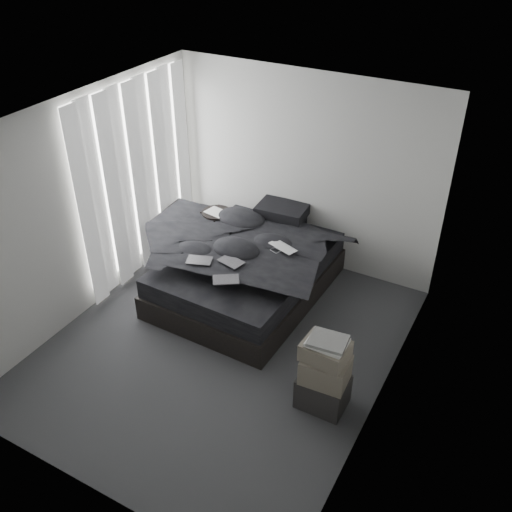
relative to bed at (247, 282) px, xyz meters
The scene contains 25 objects.
floor 1.06m from the bed, 76.35° to the right, with size 3.60×4.20×0.01m, color #343537.
ceiling 2.66m from the bed, 76.35° to the right, with size 3.60×4.20×0.01m, color white.
wall_back 1.59m from the bed, 77.09° to the left, with size 3.60×0.01×2.60m, color beige.
wall_front 3.33m from the bed, 85.46° to the right, with size 3.60×0.01×2.60m, color beige.
wall_left 2.18m from the bed, 146.69° to the right, with size 0.01×4.20×2.60m, color beige.
wall_right 2.56m from the bed, 26.48° to the right, with size 0.01×4.20×2.60m, color beige.
window_left 1.95m from the bed, behind, with size 0.02×2.00×2.30m, color white.
curtain_left 1.86m from the bed, behind, with size 0.06×2.12×2.48m, color white.
bed is the anchor object (origin of this frame).
mattress 0.28m from the bed, ahead, with size 1.66×2.21×0.24m, color black.
duvet 0.53m from the bed, 91.62° to the right, with size 1.68×1.95×0.27m, color black.
pillow_lower 1.01m from the bed, 91.96° to the left, with size 0.69×0.46×0.15m, color black.
pillow_upper 1.06m from the bed, 86.92° to the left, with size 0.64×0.44×0.14m, color black.
laptop 0.80m from the bed, ahead, with size 0.36×0.23×0.03m, color silver.
comic_a 0.94m from the bed, 116.06° to the right, with size 0.29×0.19×0.01m, color black.
comic_b 0.81m from the bed, 84.49° to the right, with size 0.29×0.19×0.01m, color black.
comic_c 1.05m from the bed, 77.20° to the right, with size 0.29×0.19×0.01m, color black.
side_stand 0.90m from the bed, 146.86° to the left, with size 0.40×0.40×0.73m, color black.
papers 1.04m from the bed, 147.38° to the left, with size 0.28×0.21×0.01m, color white.
floor_books 0.86m from the bed, behind, with size 0.12×0.18×0.12m, color black.
box_lower 2.04m from the bed, 38.85° to the right, with size 0.47×0.37×0.35m, color black.
box_mid 2.08m from the bed, 38.90° to the right, with size 0.44×0.35×0.27m, color #655D50.
box_upper 2.10m from the bed, 39.03° to the right, with size 0.42×0.34×0.18m, color #655D50.
art_book_white 2.14m from the bed, 38.85° to the right, with size 0.36×0.29×0.04m, color silver.
art_book_snake 2.17m from the bed, 38.90° to the right, with size 0.35×0.28×0.03m, color silver.
Camera 1 is at (2.67, -4.07, 4.40)m, focal length 40.00 mm.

